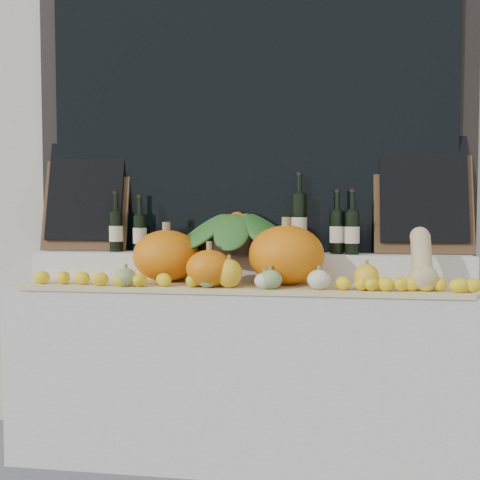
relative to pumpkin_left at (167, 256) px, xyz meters
name	(u,v)px	position (x,y,z in m)	size (l,w,h in m)	color
storefront_facade	(257,54)	(0.38, 0.76, 1.21)	(7.00, 0.94, 4.50)	beige
display_sill	(242,372)	(0.38, 0.04, -0.60)	(2.30, 0.55, 0.88)	silver
rear_tier	(246,268)	(0.38, 0.19, -0.08)	(2.30, 0.25, 0.16)	silver
straw_bedding	(239,287)	(0.38, -0.09, -0.14)	(2.10, 0.32, 0.03)	tan
pumpkin_left	(167,256)	(0.00, 0.00, 0.00)	(0.34, 0.34, 0.26)	orange
pumpkin_right	(286,255)	(0.61, -0.03, 0.01)	(0.37, 0.37, 0.29)	orange
pumpkin_center	(209,268)	(0.25, -0.16, -0.04)	(0.22, 0.22, 0.17)	orange
butternut_squash	(422,262)	(1.23, -0.13, 0.00)	(0.13, 0.20, 0.28)	tan
decorative_gourds	(260,277)	(0.50, -0.19, -0.08)	(1.23, 0.14, 0.16)	#32691F
lemon_heap	(235,281)	(0.38, -0.20, -0.10)	(2.20, 0.16, 0.06)	yellow
produce_bowl	(237,233)	(0.34, 0.17, 0.11)	(0.68, 0.68, 0.23)	black
wine_bottle_far_left	(116,231)	(-0.33, 0.18, 0.12)	(0.08, 0.08, 0.33)	black
wine_bottle_near_left	(140,233)	(-0.20, 0.19, 0.11)	(0.08, 0.08, 0.31)	black
wine_bottle_tall	(299,223)	(0.66, 0.23, 0.17)	(0.08, 0.08, 0.43)	black
wine_bottle_near_right	(337,232)	(0.86, 0.20, 0.12)	(0.08, 0.08, 0.33)	black
wine_bottle_far_right	(352,232)	(0.94, 0.16, 0.12)	(0.08, 0.08, 0.33)	black
chalkboard_left	(86,194)	(-0.54, 0.25, 0.32)	(0.50, 0.15, 0.61)	#4C331E
chalkboard_right	(423,192)	(1.30, 0.25, 0.32)	(0.50, 0.15, 0.61)	#4C331E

